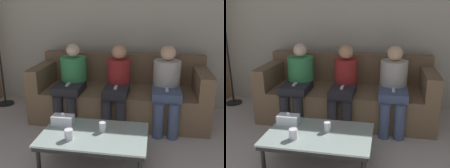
# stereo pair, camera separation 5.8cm
# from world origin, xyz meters

# --- Properties ---
(wall_back) EXTENTS (12.00, 0.06, 2.60)m
(wall_back) POSITION_xyz_m (0.00, 4.02, 1.30)
(wall_back) COLOR #B7B2A3
(wall_back) RESTS_ON ground_plane
(couch) EXTENTS (2.38, 0.92, 0.88)m
(couch) POSITION_xyz_m (0.00, 3.49, 0.32)
(couch) COLOR brown
(couch) RESTS_ON ground_plane
(coffee_table) EXTENTS (1.02, 0.64, 0.39)m
(coffee_table) POSITION_xyz_m (-0.07, 2.18, 0.35)
(coffee_table) COLOR #8C9E99
(coffee_table) RESTS_ON ground_plane
(cup_near_left) EXTENTS (0.07, 0.07, 0.10)m
(cup_near_left) POSITION_xyz_m (0.00, 2.23, 0.43)
(cup_near_left) COLOR silver
(cup_near_left) RESTS_ON coffee_table
(cup_near_right) EXTENTS (0.08, 0.08, 0.10)m
(cup_near_right) POSITION_xyz_m (-0.27, 2.03, 0.44)
(cup_near_right) COLOR silver
(cup_near_right) RESTS_ON coffee_table
(tissue_box) EXTENTS (0.22, 0.12, 0.13)m
(tissue_box) POSITION_xyz_m (-0.43, 2.32, 0.44)
(tissue_box) COLOR silver
(tissue_box) RESTS_ON coffee_table
(standing_lamp) EXTENTS (0.31, 0.26, 1.85)m
(standing_lamp) POSITION_xyz_m (-1.90, 3.65, 1.14)
(standing_lamp) COLOR black
(standing_lamp) RESTS_ON ground_plane
(seated_person_left_end) EXTENTS (0.36, 0.69, 1.07)m
(seated_person_left_end) POSITION_xyz_m (-0.64, 3.27, 0.59)
(seated_person_left_end) COLOR #28282D
(seated_person_left_end) RESTS_ON ground_plane
(seated_person_mid_left) EXTENTS (0.31, 0.70, 1.07)m
(seated_person_mid_left) POSITION_xyz_m (0.00, 3.24, 0.58)
(seated_person_mid_left) COLOR #28282D
(seated_person_mid_left) RESTS_ON ground_plane
(seated_person_mid_right) EXTENTS (0.36, 0.70, 1.08)m
(seated_person_mid_right) POSITION_xyz_m (0.64, 3.27, 0.59)
(seated_person_mid_right) COLOR #47567A
(seated_person_mid_right) RESTS_ON ground_plane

